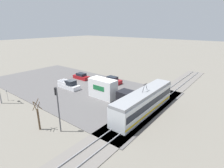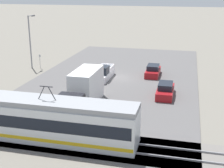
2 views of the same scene
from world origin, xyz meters
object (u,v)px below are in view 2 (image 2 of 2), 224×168
Objects in this scene: light_rail_tram at (48,120)px; street_lamp_near_crossing at (30,38)px; sedan_car_1 at (165,91)px; box_truck at (83,91)px; sedan_car_0 at (153,71)px; pickup_truck at (103,74)px; no_parking_sign at (40,60)px.

light_rail_tram is 25.09m from street_lamp_near_crossing.
box_truck is at bearing -146.43° from sedan_car_1.
sedan_car_1 is (-8.10, -5.38, -1.03)m from box_truck.
light_rail_tram is 3.28× the size of sedan_car_0.
box_truck is 2.03× the size of sedan_car_0.
sedan_car_1 is at bearing 150.28° from pickup_truck.
light_rail_tram reaches higher than no_parking_sign.
light_rail_tram is 15.51m from sedan_car_1.
sedan_car_0 is (-6.42, -3.19, -0.08)m from pickup_truck.
sedan_car_1 is at bearing 106.18° from sedan_car_0.
street_lamp_near_crossing is at bearing 6.02° from no_parking_sign.
street_lamp_near_crossing is at bearing -46.67° from box_truck.
sedan_car_1 is (-2.38, 8.21, 0.01)m from sedan_car_0.
box_truck is (-0.32, -7.61, -0.01)m from light_rail_tram.
pickup_truck is 7.17m from sedan_car_0.
light_rail_tram is at bearing 87.59° from box_truck.
street_lamp_near_crossing is (13.05, -13.83, 2.88)m from box_truck.
street_lamp_near_crossing is at bearing -0.73° from sedan_car_0.
light_rail_tram is 1.61× the size of box_truck.
sedan_car_1 is at bearing -146.43° from box_truck.
light_rail_tram is 6.92× the size of no_parking_sign.
sedan_car_1 is (-8.80, 5.03, -0.07)m from pickup_truck.
street_lamp_near_crossing is 3.55m from no_parking_sign.
pickup_truck is at bearing -86.12° from box_truck.
sedan_car_1 is 0.58× the size of street_lamp_near_crossing.
light_rail_tram reaches higher than sedan_car_0.
pickup_truck is 10.14m from sedan_car_1.
no_parking_sign reaches higher than pickup_truck.
box_truck reaches higher than pickup_truck.
street_lamp_near_crossing reaches higher than light_rail_tram.
no_parking_sign is at bearing -17.77° from pickup_truck.
sedan_car_0 is 0.56× the size of street_lamp_near_crossing.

